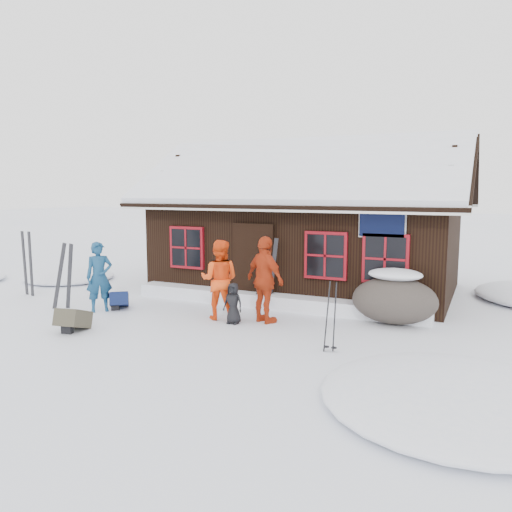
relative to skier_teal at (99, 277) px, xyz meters
The scene contains 15 objects.
ground 2.24m from the skier_teal, ahead, with size 120.00×120.00×0.00m, color white.
mountain_hut 6.08m from the skier_teal, 53.64° to the left, with size 8.90×6.09×4.42m.
snow_drift 4.22m from the skier_teal, 30.80° to the left, with size 7.60×0.60×0.35m, color white.
snow_mounds 4.20m from the skier_teal, 25.09° to the left, with size 20.60×13.20×0.48m.
skier_teal is the anchor object (origin of this frame).
skier_orange_left 3.01m from the skier_teal, 11.60° to the left, with size 0.87×0.68×1.80m, color #F84811.
skier_orange_right 4.08m from the skier_teal, 10.45° to the left, with size 1.12×0.47×1.91m, color #B63212.
skier_crouched 3.45m from the skier_teal, ahead, with size 0.44×0.29×0.90m, color black.
boulder 6.85m from the skier_teal, 15.98° to the left, with size 1.84×1.38×1.08m.
ski_pair_left 0.98m from the skier_teal, behind, with size 0.65×0.24×1.68m.
ski_pair_mid 3.17m from the skier_teal, 168.89° to the left, with size 0.44×0.11×1.83m.
ski_pair_right 4.02m from the skier_teal, 31.17° to the left, with size 0.57×0.25×1.79m.
ski_poles 5.92m from the skier_teal, ahead, with size 0.24×0.12×1.32m.
backpack_blue 0.82m from the skier_teal, 56.43° to the left, with size 0.44×0.58×0.32m, color #0F1A44.
backpack_olive 1.84m from the skier_teal, 65.74° to the right, with size 0.49×0.66×0.36m, color #3F3B2D.
Camera 1 is at (6.28, -8.91, 2.89)m, focal length 35.00 mm.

